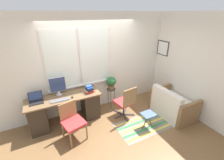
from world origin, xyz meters
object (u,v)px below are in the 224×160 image
at_px(book_stack, 89,89).
at_px(folding_stool, 148,115).
at_px(plant_stand, 111,91).
at_px(monitor, 58,86).
at_px(potted_plant, 111,82).
at_px(laptop, 36,100).
at_px(keyboard, 60,100).
at_px(desk_chair_wooden, 72,120).
at_px(office_chair_swivel, 126,102).
at_px(mouse, 72,97).
at_px(couch_loveseat, 172,105).

height_order(book_stack, folding_stool, book_stack).
height_order(book_stack, plant_stand, book_stack).
distance_m(monitor, potted_plant, 1.47).
height_order(laptop, keyboard, laptop).
xyz_separation_m(desk_chair_wooden, office_chair_swivel, (1.46, 0.11, 0.01)).
distance_m(desk_chair_wooden, potted_plant, 1.57).
distance_m(keyboard, desk_chair_wooden, 0.58).
bearing_deg(plant_stand, desk_chair_wooden, -151.06).
distance_m(desk_chair_wooden, office_chair_swivel, 1.47).
bearing_deg(office_chair_swivel, mouse, -23.01).
bearing_deg(monitor, couch_loveseat, -22.58).
relative_size(potted_plant, folding_stool, 0.90).
height_order(couch_loveseat, potted_plant, potted_plant).
distance_m(mouse, couch_loveseat, 2.72).
xyz_separation_m(monitor, mouse, (0.26, -0.32, -0.23)).
height_order(monitor, couch_loveseat, monitor).
bearing_deg(office_chair_swivel, folding_stool, 105.50).
height_order(mouse, book_stack, book_stack).
height_order(laptop, book_stack, laptop).
bearing_deg(desk_chair_wooden, laptop, 120.29).
height_order(book_stack, office_chair_swivel, book_stack).
relative_size(monitor, folding_stool, 1.13).
bearing_deg(laptop, couch_loveseat, -17.47).
xyz_separation_m(mouse, folding_stool, (1.59, -0.97, -0.42)).
xyz_separation_m(keyboard, office_chair_swivel, (1.61, -0.37, -0.29)).
relative_size(keyboard, couch_loveseat, 0.38).
relative_size(desk_chair_wooden, plant_stand, 1.43).
distance_m(keyboard, potted_plant, 1.51).
bearing_deg(desk_chair_wooden, potted_plant, 14.81).
bearing_deg(laptop, office_chair_swivel, -14.72).
bearing_deg(mouse, office_chair_swivel, -15.03).
height_order(laptop, mouse, laptop).
bearing_deg(folding_stool, potted_plant, 107.55).
bearing_deg(potted_plant, monitor, 178.47).
distance_m(couch_loveseat, folding_stool, 0.96).
relative_size(office_chair_swivel, folding_stool, 2.24).
bearing_deg(folding_stool, desk_chair_wooden, 163.47).
distance_m(office_chair_swivel, plant_stand, 0.65).
relative_size(laptop, keyboard, 0.70).
bearing_deg(monitor, folding_stool, -34.91).
distance_m(mouse, book_stack, 0.48).
bearing_deg(office_chair_swivel, book_stack, -35.05).
xyz_separation_m(mouse, plant_stand, (1.19, 0.28, -0.25)).
bearing_deg(keyboard, book_stack, 5.32).
distance_m(office_chair_swivel, folding_stool, 0.69).
bearing_deg(potted_plant, keyboard, -169.78).
bearing_deg(mouse, folding_stool, -31.51).
relative_size(monitor, office_chair_swivel, 0.51).
height_order(keyboard, couch_loveseat, couch_loveseat).
bearing_deg(keyboard, laptop, 159.31).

